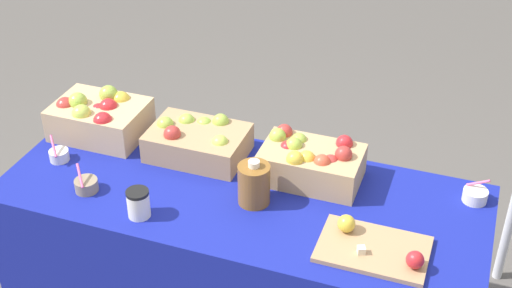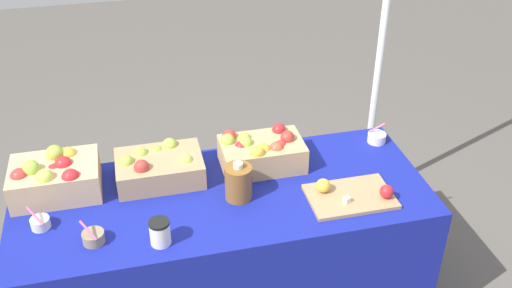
# 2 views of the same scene
# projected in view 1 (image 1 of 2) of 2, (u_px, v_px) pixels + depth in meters

# --- Properties ---
(table) EXTENTS (1.90, 0.76, 0.74)m
(table) POSITION_uv_depth(u_px,v_px,m) (242.00, 262.00, 2.96)
(table) COLOR navy
(table) RESTS_ON ground_plane
(apple_crate_left) EXTENTS (0.39, 0.29, 0.20)m
(apple_crate_left) POSITION_uv_depth(u_px,v_px,m) (99.00, 116.00, 3.07)
(apple_crate_left) COLOR tan
(apple_crate_left) RESTS_ON table
(apple_crate_middle) EXTENTS (0.40, 0.28, 0.16)m
(apple_crate_middle) POSITION_uv_depth(u_px,v_px,m) (198.00, 141.00, 2.95)
(apple_crate_middle) COLOR tan
(apple_crate_middle) RESTS_ON table
(apple_crate_right) EXTENTS (0.40, 0.25, 0.18)m
(apple_crate_right) POSITION_uv_depth(u_px,v_px,m) (310.00, 162.00, 2.79)
(apple_crate_right) COLOR tan
(apple_crate_right) RESTS_ON table
(cutting_board_front) EXTENTS (0.38, 0.25, 0.08)m
(cutting_board_front) POSITION_uv_depth(u_px,v_px,m) (374.00, 247.00, 2.46)
(cutting_board_front) COLOR tan
(cutting_board_front) RESTS_ON table
(sample_bowl_near) EXTENTS (0.09, 0.09, 0.10)m
(sample_bowl_near) POSITION_uv_depth(u_px,v_px,m) (59.00, 155.00, 2.93)
(sample_bowl_near) COLOR silver
(sample_bowl_near) RESTS_ON table
(sample_bowl_mid) EXTENTS (0.09, 0.09, 0.10)m
(sample_bowl_mid) POSITION_uv_depth(u_px,v_px,m) (475.00, 195.00, 2.70)
(sample_bowl_mid) COLOR silver
(sample_bowl_mid) RESTS_ON table
(sample_bowl_far) EXTENTS (0.09, 0.10, 0.11)m
(sample_bowl_far) POSITION_uv_depth(u_px,v_px,m) (86.00, 185.00, 2.76)
(sample_bowl_far) COLOR gray
(sample_bowl_far) RESTS_ON table
(cider_jug) EXTENTS (0.12, 0.12, 0.19)m
(cider_jug) POSITION_uv_depth(u_px,v_px,m) (254.00, 184.00, 2.66)
(cider_jug) COLOR brown
(cider_jug) RESTS_ON table
(coffee_cup) EXTENTS (0.09, 0.09, 0.11)m
(coffee_cup) POSITION_uv_depth(u_px,v_px,m) (138.00, 203.00, 2.61)
(coffee_cup) COLOR silver
(coffee_cup) RESTS_ON table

